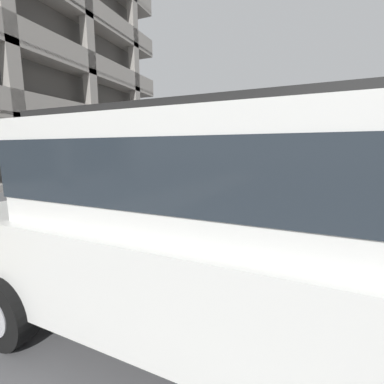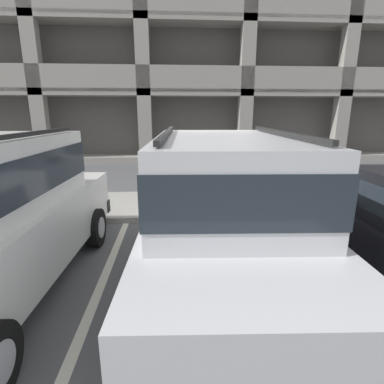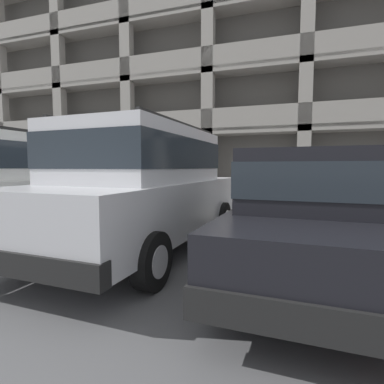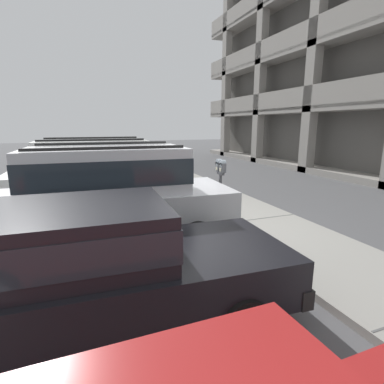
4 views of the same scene
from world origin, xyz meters
name	(u,v)px [view 3 (image 3 of 4)]	position (x,y,z in m)	size (l,w,h in m)	color
ground_plane	(183,227)	(0.00, 0.00, -0.05)	(80.00, 80.00, 0.10)	#565659
sidewalk	(199,214)	(0.00, 1.30, 0.06)	(40.00, 2.20, 0.12)	#9E9B93
parking_stall_lines	(233,244)	(1.46, -1.40, 0.00)	(11.80, 4.80, 0.01)	silver
silver_suv	(145,184)	(0.15, -2.18, 1.09)	(2.18, 4.86, 2.03)	silver
red_sedan	(5,182)	(-2.78, -2.28, 1.09)	(2.17, 4.86, 2.03)	silver
dark_hatchback	(313,211)	(2.69, -2.61, 0.82)	(1.97, 4.55, 1.54)	black
parking_meter_near	(181,172)	(-0.16, 0.35, 1.23)	(0.35, 0.12, 1.49)	#47474C
parking_garage	(229,50)	(-1.64, 13.39, 9.03)	(32.00, 10.00, 19.25)	#54514D
fire_hydrant	(51,197)	(-4.50, 0.65, 0.46)	(0.30, 0.30, 0.70)	gold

